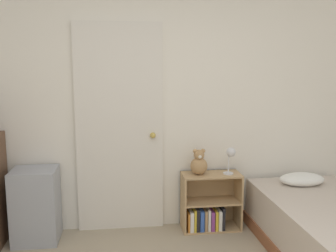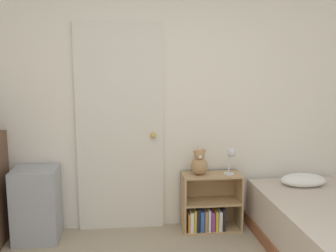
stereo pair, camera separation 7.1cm
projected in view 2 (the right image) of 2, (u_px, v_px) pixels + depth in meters
name	position (u px, v px, depth m)	size (l,w,h in m)	color
wall_back	(158.00, 101.00, 3.69)	(10.00, 0.06, 2.55)	white
door_closed	(120.00, 129.00, 3.64)	(0.84, 0.09, 2.03)	silver
storage_bin	(37.00, 204.00, 3.48)	(0.40, 0.37, 0.69)	#999EA8
bookshelf	(208.00, 208.00, 3.73)	(0.58, 0.27, 0.57)	tan
teddy_bear	(199.00, 164.00, 3.64)	(0.17, 0.17, 0.26)	tan
desk_lamp	(231.00, 156.00, 3.62)	(0.11, 0.11, 0.27)	silver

